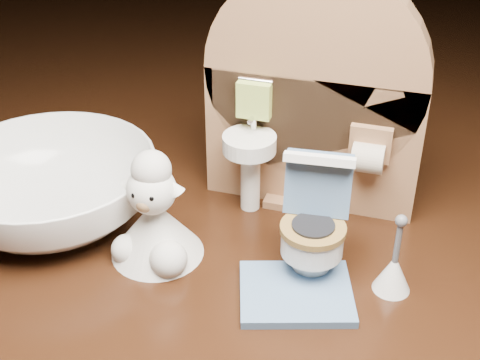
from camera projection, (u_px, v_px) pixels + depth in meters
The scene contains 6 objects.
backdrop_panel at pixel (312, 107), 0.39m from camera, with size 0.13×0.05×0.15m.
toy_toilet at pixel (314, 227), 0.36m from camera, with size 0.04×0.05×0.07m.
bath_mat at pixel (296, 293), 0.35m from camera, with size 0.06×0.05×0.00m, color slate.
toilet_brush at pixel (393, 270), 0.35m from camera, with size 0.02×0.02×0.05m.
plush_lamb at pixel (155, 221), 0.37m from camera, with size 0.05×0.05×0.07m.
ceramic_bowl at pixel (51, 189), 0.40m from camera, with size 0.13×0.13×0.04m, color white.
Camera 1 is at (0.06, -0.29, 0.24)m, focal length 50.00 mm.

